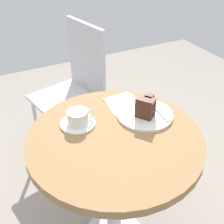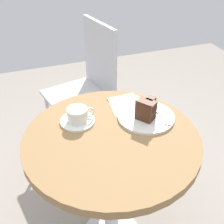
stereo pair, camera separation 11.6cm
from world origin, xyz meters
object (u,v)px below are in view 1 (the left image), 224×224
saucer (78,123)px  cafe_chair (76,83)px  napkin (123,103)px  cake_plate (145,114)px  cake_slice (146,107)px  fork (161,114)px  coffee_cup (78,117)px  teaspoon (81,117)px

saucer → cafe_chair: cafe_chair is taller
saucer → napkin: saucer is taller
cake_plate → cafe_chair: (-0.06, 0.70, -0.18)m
cake_slice → cafe_chair: (-0.06, 0.72, -0.22)m
cake_slice → fork: cake_slice is taller
cake_plate → cake_slice: 0.05m
coffee_cup → napkin: coffee_cup is taller
fork → napkin: fork is taller
saucer → cake_slice: cake_slice is taller
saucer → napkin: 0.25m
cake_plate → napkin: cake_plate is taller
coffee_cup → cafe_chair: (0.21, 0.64, -0.21)m
coffee_cup → cake_slice: bearing=-16.5°
cake_slice → coffee_cup: bearing=163.5°
teaspoon → fork: bearing=-12.6°
fork → napkin: bearing=-150.2°
saucer → teaspoon: (0.03, 0.03, 0.01)m
cake_slice → napkin: (-0.03, 0.14, -0.05)m
saucer → coffee_cup: size_ratio=1.25×
teaspoon → coffee_cup: bearing=-116.0°
saucer → cake_slice: 0.29m
napkin → cafe_chair: 0.61m
cafe_chair → fork: bearing=-3.7°
fork → saucer: bearing=-108.6°
coffee_cup → teaspoon: size_ratio=1.20×
saucer → cake_plate: (0.28, -0.07, 0.00)m
saucer → coffee_cup: coffee_cup is taller
cake_plate → fork: (0.06, -0.04, 0.01)m
coffee_cup → fork: bearing=-17.3°
fork → coffee_cup: bearing=-108.6°
cake_slice → fork: (0.06, -0.02, -0.04)m
teaspoon → cafe_chair: 0.66m
coffee_cup → fork: size_ratio=0.74×
teaspoon → cake_plate: (0.25, -0.10, -0.01)m
cafe_chair → teaspoon: bearing=-30.4°
cafe_chair → napkin: bearing=-10.6°
cake_plate → cake_slice: cake_slice is taller
cake_slice → cafe_chair: cafe_chair is taller
cake_slice → napkin: size_ratio=0.58×
coffee_cup → cake_slice: 0.28m
cake_slice → cafe_chair: size_ratio=0.11×
cake_plate → fork: fork is taller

